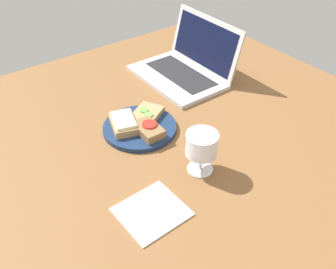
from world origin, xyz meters
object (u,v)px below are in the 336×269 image
sandwich_with_cheese (124,123)px  wine_glass (202,145)px  sandwich_with_tomato (149,129)px  laptop (186,66)px  plate (140,128)px  napkin (152,212)px  sandwich_with_cucumber (146,115)px

sandwich_with_cheese → wine_glass: 28.00cm
sandwich_with_tomato → laptop: laptop is taller
plate → laptop: (-17.95, 32.09, 3.28)cm
plate → sandwich_with_tomato: 5.12cm
sandwich_with_tomato → wine_glass: bearing=9.3°
sandwich_with_cheese → sandwich_with_tomato: 8.09cm
sandwich_with_cheese → laptop: 39.45cm
laptop → napkin: (46.63, -47.48, -3.83)cm
plate → laptop: laptop is taller
sandwich_with_cucumber → laptop: size_ratio=0.39×
plate → napkin: 32.55cm
wine_glass → laptop: bearing=145.7°
sandwich_with_cucumber → laptop: (-15.54, 28.10, 1.57)cm
sandwich_with_tomato → sandwich_with_cucumber: size_ratio=0.72×
plate → sandwich_with_cucumber: bearing=121.0°
plate → napkin: plate is taller
sandwich_with_cheese → laptop: bearing=113.4°
sandwich_with_tomato → wine_glass: 20.56cm
sandwich_with_cheese → napkin: bearing=-20.1°
sandwich_with_tomato → sandwich_with_cucumber: sandwich_with_tomato is taller
sandwich_with_tomato → napkin: 28.73cm
sandwich_with_cucumber → napkin: (31.09, -19.38, -2.26)cm
plate → sandwich_with_cheese: sandwich_with_cheese is taller
sandwich_with_cheese → wine_glass: bearing=15.7°
wine_glass → napkin: 20.89cm
napkin → sandwich_with_tomato: bearing=147.2°
plate → wine_glass: wine_glass is taller
plate → sandwich_with_cheese: bearing=-119.0°
laptop → napkin: size_ratio=2.31×
plate → sandwich_with_tomato: size_ratio=2.29×
napkin → plate: bearing=151.8°
sandwich_with_cheese → sandwich_with_tomato: bearing=31.3°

